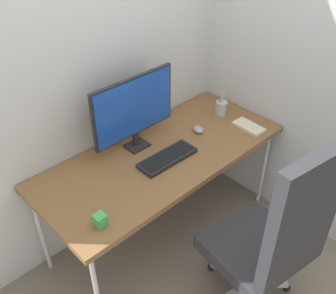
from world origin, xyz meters
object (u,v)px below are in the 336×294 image
Objects in this scene: office_chair at (275,237)px; desk_clamp_accessory at (100,220)px; notebook at (249,127)px; pen_holder at (221,108)px; mouse at (198,130)px; monitor at (134,108)px; keyboard at (167,158)px.

office_chair is 18.52× the size of desk_clamp_accessory.
pen_holder is at bearing 92.58° from notebook.
office_chair is 0.93m from desk_clamp_accessory.
office_chair is at bearing -124.20° from pen_holder.
monitor is at bearing 170.74° from mouse.
keyboard is at bearing 93.37° from office_chair.
keyboard is 5.91× the size of desk_clamp_accessory.
mouse is (0.41, -0.17, -0.26)m from monitor.
keyboard is (-0.05, 0.78, 0.12)m from office_chair.
desk_clamp_accessory reaches higher than keyboard.
monitor reaches higher than desk_clamp_accessory.
mouse is 1.02m from desk_clamp_accessory.
notebook is at bearing 46.61° from office_chair.
monitor is 3.41× the size of pen_holder.
mouse reaches higher than notebook.
desk_clamp_accessory reaches higher than mouse.
monitor reaches higher than pen_holder.
keyboard is 1.81× the size of notebook.
monitor is 0.75m from desk_clamp_accessory.
notebook is (0.29, -0.21, -0.01)m from mouse.
notebook is (0.66, -0.14, -0.00)m from keyboard.
notebook is at bearing -90.69° from pen_holder.
pen_holder is (0.66, 0.12, 0.04)m from keyboard.
mouse is 0.36m from notebook.
mouse is at bearing -171.52° from pen_holder.
office_chair reaches higher than pen_holder.
mouse is 1.30× the size of desk_clamp_accessory.
mouse is at bearing 13.30° from desk_clamp_accessory.
notebook is at bearing 0.92° from desk_clamp_accessory.
monitor is 0.52m from mouse.
pen_holder is at bearing 21.85° from mouse.
monitor is at bearing 169.67° from pen_holder.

